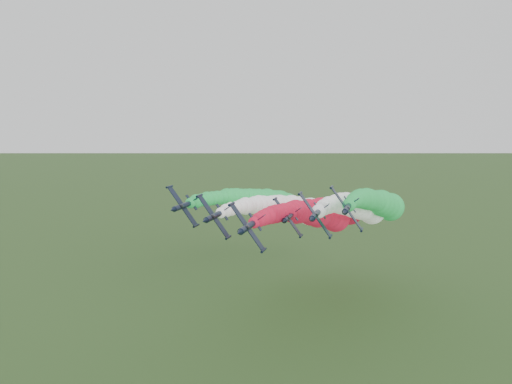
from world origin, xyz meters
TOP-DOWN VIEW (x-y plane):
  - jet_lead at (1.79, 52.30)m, footprint 16.21×85.13m
  - jet_inner_left at (-7.69, 60.83)m, footprint 16.29×85.21m
  - jet_inner_right at (12.77, 61.58)m, footprint 16.08×85.01m
  - jet_outer_left at (-17.04, 66.27)m, footprint 15.98×84.90m
  - jet_outer_right at (18.86, 66.05)m, footprint 16.27×85.20m
  - jet_trail at (4.44, 76.61)m, footprint 16.01×84.94m

SIDE VIEW (x-z plane):
  - jet_trail at x=4.44m, z-range 17.83..38.05m
  - jet_lead at x=1.79m, z-range 20.15..40.56m
  - jet_inner_left at x=-7.69m, z-range 20.11..40.60m
  - jet_outer_left at x=-17.04m, z-range 21.16..41.35m
  - jet_inner_right at x=12.77m, z-range 21.48..41.77m
  - jet_outer_right at x=18.86m, z-range 22.16..42.64m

